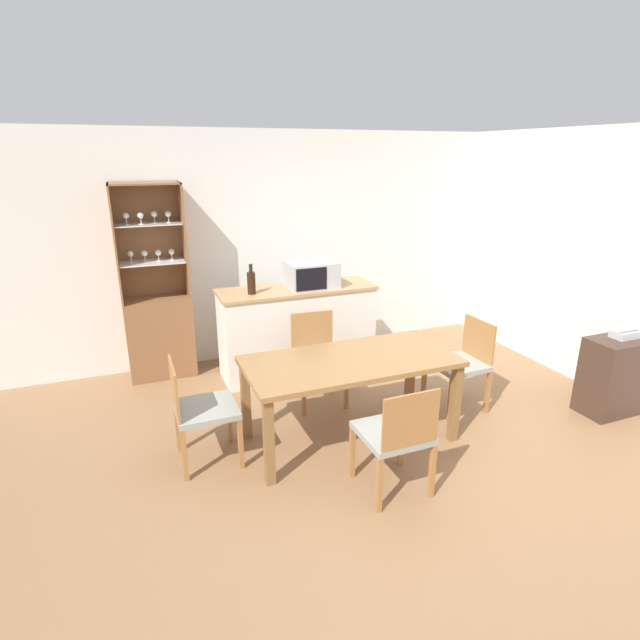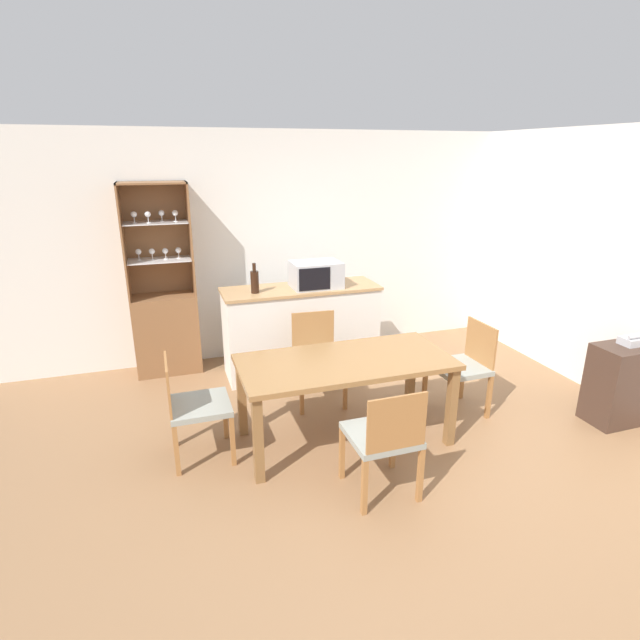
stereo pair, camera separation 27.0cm
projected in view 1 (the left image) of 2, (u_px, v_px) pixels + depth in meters
The scene contains 14 objects.
ground_plane at pixel (394, 464), 3.88m from camera, with size 18.00×18.00×0.00m, color #936B47.
wall_back at pixel (286, 246), 5.79m from camera, with size 6.80×0.06×2.55m.
wall_right at pixel (627, 269), 4.65m from camera, with size 0.06×4.60×2.55m.
kitchen_counter at pixel (297, 330), 5.39m from camera, with size 1.66×0.56×0.95m.
display_cabinet at pixel (159, 322), 5.29m from camera, with size 0.68×0.39×2.03m.
dining_table at pixel (350, 369), 4.04m from camera, with size 1.71×0.81×0.72m.
dining_chair_side_left_far at pixel (200, 409), 3.79m from camera, with size 0.45×0.45×0.85m.
dining_chair_head_near at pixel (396, 435), 3.44m from camera, with size 0.46×0.46×0.85m.
dining_chair_head_far at pixel (317, 357), 4.76m from camera, with size 0.49×0.49×0.85m.
dining_chair_side_right_far at pixel (461, 363), 4.63m from camera, with size 0.46×0.46×0.85m.
microwave at pixel (311, 275), 5.23m from camera, with size 0.51×0.39×0.27m.
wine_bottle at pixel (251, 282), 4.97m from camera, with size 0.08×0.08×0.31m.
side_cabinet at pixel (613, 376), 4.56m from camera, with size 0.55×0.35×0.72m.
telephone at pixel (625, 334), 4.47m from camera, with size 0.24×0.15×0.10m.
Camera 1 is at (-1.76, -2.87, 2.30)m, focal length 28.00 mm.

